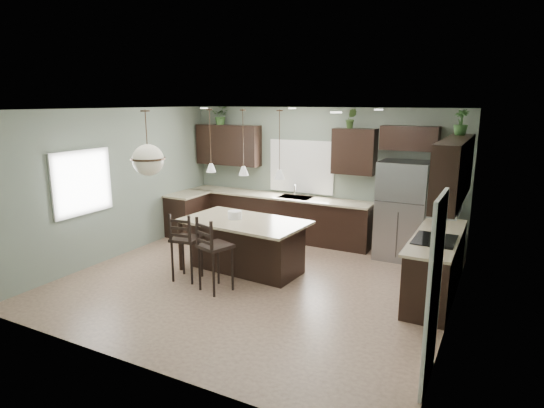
{
  "coord_description": "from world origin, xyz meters",
  "views": [
    {
      "loc": [
        3.5,
        -6.13,
        2.92
      ],
      "look_at": [
        0.1,
        0.4,
        1.25
      ],
      "focal_mm": 30.0,
      "sensor_mm": 36.0,
      "label": 1
    }
  ],
  "objects_px": {
    "refrigerator": "(403,211)",
    "bar_stool_left": "(187,246)",
    "kitchen_island": "(245,246)",
    "bar_stool_center": "(216,254)",
    "plant_back_left": "(221,115)",
    "serving_dish": "(235,215)"
  },
  "relations": [
    {
      "from": "refrigerator",
      "to": "bar_stool_left",
      "type": "height_order",
      "value": "refrigerator"
    },
    {
      "from": "kitchen_island",
      "to": "bar_stool_center",
      "type": "distance_m",
      "value": 0.93
    },
    {
      "from": "refrigerator",
      "to": "kitchen_island",
      "type": "height_order",
      "value": "refrigerator"
    },
    {
      "from": "plant_back_left",
      "to": "refrigerator",
      "type": "bearing_deg",
      "value": -3.42
    },
    {
      "from": "refrigerator",
      "to": "plant_back_left",
      "type": "relative_size",
      "value": 4.48
    },
    {
      "from": "serving_dish",
      "to": "refrigerator",
      "type": "bearing_deg",
      "value": 38.45
    },
    {
      "from": "serving_dish",
      "to": "kitchen_island",
      "type": "bearing_deg",
      "value": -4.47
    },
    {
      "from": "refrigerator",
      "to": "bar_stool_left",
      "type": "relative_size",
      "value": 1.59
    },
    {
      "from": "bar_stool_left",
      "to": "plant_back_left",
      "type": "bearing_deg",
      "value": 104.46
    },
    {
      "from": "refrigerator",
      "to": "kitchen_island",
      "type": "relative_size",
      "value": 0.87
    },
    {
      "from": "refrigerator",
      "to": "serving_dish",
      "type": "distance_m",
      "value": 3.14
    },
    {
      "from": "refrigerator",
      "to": "bar_stool_center",
      "type": "distance_m",
      "value": 3.67
    },
    {
      "from": "bar_stool_left",
      "to": "refrigerator",
      "type": "bearing_deg",
      "value": 34.74
    },
    {
      "from": "refrigerator",
      "to": "bar_stool_left",
      "type": "bearing_deg",
      "value": -136.88
    },
    {
      "from": "serving_dish",
      "to": "plant_back_left",
      "type": "relative_size",
      "value": 0.58
    },
    {
      "from": "serving_dish",
      "to": "bar_stool_center",
      "type": "relative_size",
      "value": 0.2
    },
    {
      "from": "bar_stool_left",
      "to": "plant_back_left",
      "type": "relative_size",
      "value": 2.82
    },
    {
      "from": "serving_dish",
      "to": "bar_stool_left",
      "type": "relative_size",
      "value": 0.21
    },
    {
      "from": "bar_stool_left",
      "to": "bar_stool_center",
      "type": "relative_size",
      "value": 0.97
    },
    {
      "from": "kitchen_island",
      "to": "bar_stool_left",
      "type": "relative_size",
      "value": 1.82
    },
    {
      "from": "serving_dish",
      "to": "plant_back_left",
      "type": "distance_m",
      "value": 3.22
    },
    {
      "from": "kitchen_island",
      "to": "bar_stool_center",
      "type": "bearing_deg",
      "value": -83.86
    }
  ]
}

